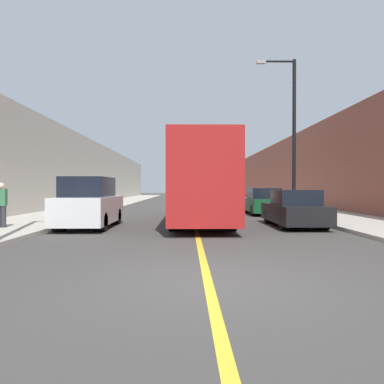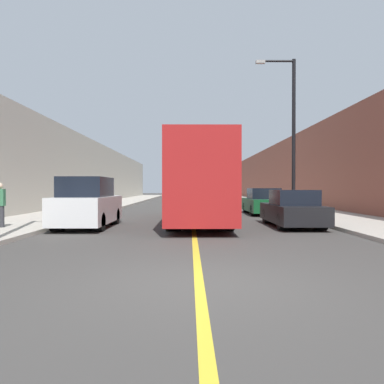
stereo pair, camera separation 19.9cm
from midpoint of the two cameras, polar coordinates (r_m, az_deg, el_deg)
name	(u,v)px [view 2 (the right image)]	position (r m, az deg, el deg)	size (l,w,h in m)	color
ground_plane	(199,284)	(6.29, 2.04, -13.79)	(200.00, 200.00, 0.00)	#3F3D3A
sidewalk_left	(116,203)	(36.78, -11.29, -1.68)	(3.91, 72.00, 0.13)	#B2AA9E
sidewalk_right	(266,203)	(36.88, 11.31, -1.67)	(3.91, 72.00, 0.13)	#B2AA9E
building_row_left	(75,173)	(37.72, -17.22, 2.84)	(4.00, 72.00, 6.03)	#B7B2A3
building_row_right	(307,171)	(37.88, 17.20, 3.04)	(4.00, 72.00, 6.30)	brown
road_center_line	(191,204)	(36.12, 0.03, -1.81)	(0.16, 72.00, 0.01)	gold
bus	(198,181)	(16.90, 1.24, 1.70)	(2.45, 10.85, 3.51)	#AD1E1E
parked_suv_left	(88,205)	(15.18, -15.26, -1.85)	(1.85, 4.44, 1.97)	silver
car_right_near	(292,210)	(15.58, 15.41, -2.67)	(1.77, 4.34, 1.48)	black
car_right_mid	(263,203)	(22.37, 11.00, -1.58)	(1.86, 4.58, 1.54)	#145128
street_lamp_right	(291,128)	(21.51, 15.09, 9.43)	(2.19, 0.24, 8.46)	black
pedestrian	(0,204)	(15.16, -26.92, -1.67)	(0.36, 0.23, 1.62)	#2D2D33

